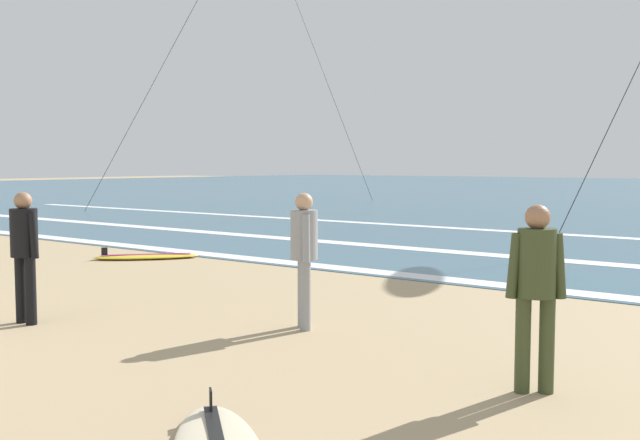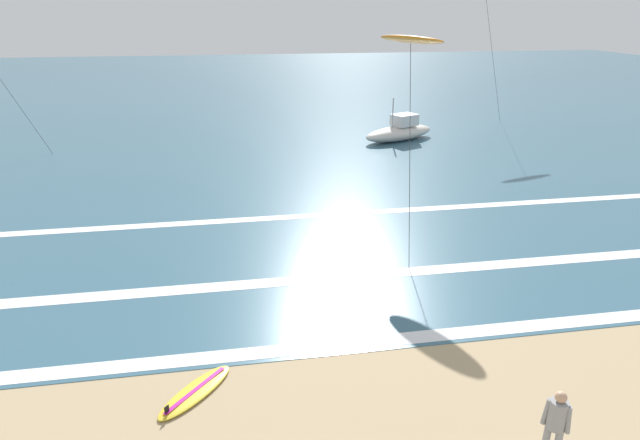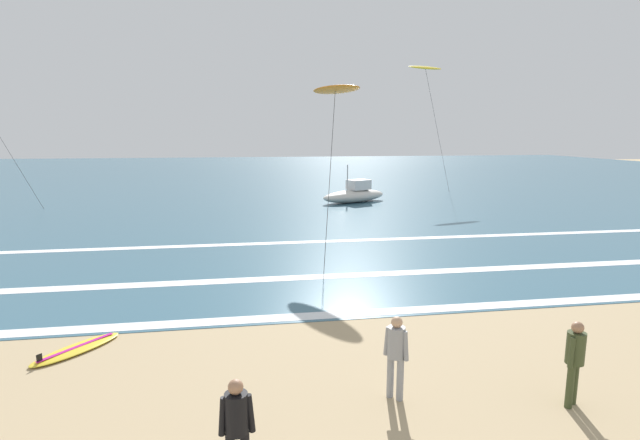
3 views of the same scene
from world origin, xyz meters
name	(u,v)px [view 1 (image 1 of 3)]	position (x,y,z in m)	size (l,w,h in m)	color
wave_foam_shoreline	(272,261)	(-0.75, 9.99, 0.01)	(38.64, 0.52, 0.01)	white
wave_foam_mid_break	(457,252)	(1.51, 13.51, 0.01)	(55.09, 0.59, 0.01)	white
wave_foam_outer_break	(471,229)	(-0.74, 18.88, 0.01)	(43.44, 0.51, 0.01)	white
surfer_mid_group	(24,245)	(0.60, 3.90, 0.96)	(0.51, 0.32, 1.60)	black
surfer_background_far	(304,248)	(3.44, 5.74, 0.96)	(0.43, 0.42, 1.60)	gray
surfer_left_far	(536,281)	(6.51, 5.01, 0.96)	(0.47, 0.36, 1.60)	#384223
surfboard_near_water	(146,257)	(-3.08, 8.76, 0.05)	(1.84, 1.97, 0.25)	yellow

